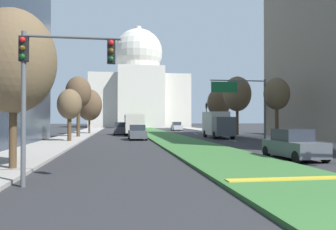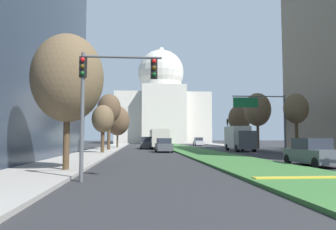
{
  "view_description": "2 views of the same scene",
  "coord_description": "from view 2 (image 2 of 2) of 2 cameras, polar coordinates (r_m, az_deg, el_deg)",
  "views": [
    {
      "loc": [
        -5.93,
        -3.44,
        2.24
      ],
      "look_at": [
        2.27,
        51.16,
        3.01
      ],
      "focal_mm": 35.06,
      "sensor_mm": 36.0,
      "label": 1
    },
    {
      "loc": [
        -6.77,
        -5.01,
        1.75
      ],
      "look_at": [
        -1.78,
        51.36,
        5.74
      ],
      "focal_mm": 34.18,
      "sensor_mm": 36.0,
      "label": 2
    }
  ],
  "objects": [
    {
      "name": "sedan_midblock",
      "position": [
        38.31,
        -0.76,
        -5.47
      ],
      "size": [
        1.95,
        4.57,
        1.67
      ],
      "color": "#4C5156",
      "rests_on": "ground_plane"
    },
    {
      "name": "street_tree_right_far",
      "position": [
        48.04,
        15.66,
        0.9
      ],
      "size": [
        3.84,
        3.84,
        8.19
      ],
      "color": "#4C3823",
      "rests_on": "ground_plane"
    },
    {
      "name": "sedan_distant",
      "position": [
        50.93,
        -3.91,
        -5.03
      ],
      "size": [
        1.86,
        4.39,
        1.85
      ],
      "color": "#4C5156",
      "rests_on": "ground_plane"
    },
    {
      "name": "street_tree_right_mid",
      "position": [
        38.02,
        21.85,
        0.99
      ],
      "size": [
        2.68,
        2.68,
        6.62
      ],
      "color": "#4C3823",
      "rests_on": "ground_plane"
    },
    {
      "name": "street_tree_left_near",
      "position": [
        17.22,
        -17.45,
        6.27
      ],
      "size": [
        3.62,
        3.62,
        7.06
      ],
      "color": "#4C3823",
      "rests_on": "ground_plane"
    },
    {
      "name": "street_tree_left_distant",
      "position": [
        52.99,
        -8.98,
        -1.03
      ],
      "size": [
        3.85,
        3.85,
        6.89
      ],
      "color": "#4C3823",
      "rests_on": "ground_plane"
    },
    {
      "name": "sedan_lead_stopped",
      "position": [
        21.59,
        24.42,
        -6.2
      ],
      "size": [
        1.96,
        4.19,
        1.71
      ],
      "color": "#4C5156",
      "rests_on": "ground_plane"
    },
    {
      "name": "city_bus",
      "position": [
        50.04,
        -1.67,
        -4.01
      ],
      "size": [
        2.62,
        11.0,
        2.95
      ],
      "color": "beige",
      "rests_on": "ground_plane"
    },
    {
      "name": "lane_dashes_right",
      "position": [
        51.35,
        9.46,
        -5.92
      ],
      "size": [
        0.16,
        74.16,
        0.01
      ],
      "color": "silver",
      "rests_on": "ground_plane"
    },
    {
      "name": "sedan_far_horizon",
      "position": [
        69.32,
        5.47,
        -4.78
      ],
      "size": [
        2.02,
        4.44,
        1.76
      ],
      "color": "#BCBCC1",
      "rests_on": "ground_plane"
    },
    {
      "name": "grass_median",
      "position": [
        49.56,
        2.81,
        -5.97
      ],
      "size": [
        5.08,
        88.13,
        0.14
      ],
      "primitive_type": "cube",
      "color": "#386B33",
      "rests_on": "ground_plane"
    },
    {
      "name": "street_tree_left_far",
      "position": [
        43.61,
        -10.47,
        1.06
      ],
      "size": [
        3.15,
        3.15,
        7.6
      ],
      "color": "#4C3823",
      "rests_on": "ground_plane"
    },
    {
      "name": "median_curb_nose",
      "position": [
        14.16,
        23.92,
        -10.13
      ],
      "size": [
        4.57,
        0.5,
        0.04
      ],
      "primitive_type": "cube",
      "color": "gold",
      "rests_on": "grass_median"
    },
    {
      "name": "street_tree_left_mid",
      "position": [
        35.08,
        -11.54,
        -0.75
      ],
      "size": [
        2.38,
        2.38,
        5.25
      ],
      "color": "#4C3823",
      "rests_on": "ground_plane"
    },
    {
      "name": "street_tree_right_distant",
      "position": [
        57.26,
        12.63,
        -0.64
      ],
      "size": [
        3.87,
        3.87,
        7.49
      ],
      "color": "#4C3823",
      "rests_on": "ground_plane"
    },
    {
      "name": "traffic_light_far_right",
      "position": [
        58.83,
        10.58,
        -2.44
      ],
      "size": [
        0.28,
        0.35,
        5.2
      ],
      "color": "#515456",
      "rests_on": "ground_plane"
    },
    {
      "name": "sidewalk_left",
      "position": [
        44.47,
        -11.33,
        -6.11
      ],
      "size": [
        4.0,
        88.13,
        0.15
      ],
      "primitive_type": "cube",
      "color": "#9E9991",
      "rests_on": "ground_plane"
    },
    {
      "name": "capitol_building",
      "position": [
        102.87,
        -1.26,
        1.47
      ],
      "size": [
        28.36,
        27.28,
        31.09
      ],
      "color": "beige",
      "rests_on": "ground_plane"
    },
    {
      "name": "traffic_light_near_left",
      "position": [
        13.28,
        -11.37,
        4.91
      ],
      "size": [
        3.34,
        0.35,
        5.2
      ],
      "color": "#515456",
      "rests_on": "ground_plane"
    },
    {
      "name": "box_truck_delivery",
      "position": [
        42.17,
        12.61,
        -4.03
      ],
      "size": [
        2.4,
        6.4,
        3.2
      ],
      "color": "#4C5156",
      "rests_on": "ground_plane"
    },
    {
      "name": "overhead_guide_sign",
      "position": [
        36.91,
        16.87,
        0.68
      ],
      "size": [
        6.02,
        0.2,
        6.5
      ],
      "color": "#515456",
      "rests_on": "ground_plane"
    },
    {
      "name": "ground_plane",
      "position": [
        54.42,
        2.1,
        -5.87
      ],
      "size": [
        260.0,
        260.0,
        0.0
      ],
      "primitive_type": "plane",
      "color": "#2B2B2D"
    },
    {
      "name": "sidewalk_right",
      "position": [
        47.86,
        17.58,
        -5.85
      ],
      "size": [
        4.0,
        88.13,
        0.15
      ],
      "primitive_type": "cube",
      "color": "#9E9991",
      "rests_on": "ground_plane"
    }
  ]
}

